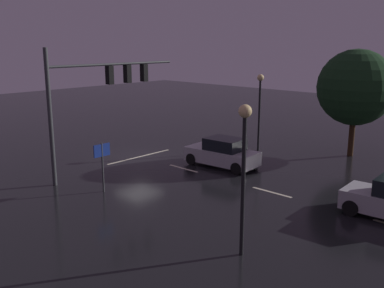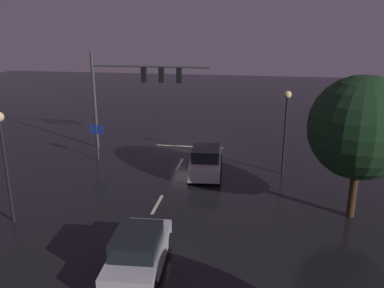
{
  "view_description": "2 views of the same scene",
  "coord_description": "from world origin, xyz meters",
  "px_view_note": "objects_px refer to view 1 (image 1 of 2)",
  "views": [
    {
      "loc": [
        17.41,
        21.03,
        7.14
      ],
      "look_at": [
        -0.12,
        4.57,
        1.52
      ],
      "focal_mm": 41.21,
      "sensor_mm": 36.0,
      "label": 1
    },
    {
      "loc": [
        -4.72,
        28.1,
        8.98
      ],
      "look_at": [
        -0.67,
        3.15,
        1.15
      ],
      "focal_mm": 37.77,
      "sensor_mm": 36.0,
      "label": 2
    }
  ],
  "objects_px": {
    "street_lamp_left_kerb": "(260,98)",
    "route_sign": "(102,157)",
    "traffic_signal_assembly": "(99,87)",
    "street_lamp_right_kerb": "(244,152)",
    "tree_left_near": "(356,88)",
    "car_approaching": "(222,153)"
  },
  "relations": [
    {
      "from": "street_lamp_left_kerb",
      "to": "route_sign",
      "type": "height_order",
      "value": "street_lamp_left_kerb"
    },
    {
      "from": "route_sign",
      "to": "traffic_signal_assembly",
      "type": "bearing_deg",
      "value": -125.12
    },
    {
      "from": "traffic_signal_assembly",
      "to": "street_lamp_left_kerb",
      "type": "distance_m",
      "value": 10.73
    },
    {
      "from": "street_lamp_right_kerb",
      "to": "route_sign",
      "type": "relative_size",
      "value": 2.14
    },
    {
      "from": "traffic_signal_assembly",
      "to": "street_lamp_right_kerb",
      "type": "height_order",
      "value": "traffic_signal_assembly"
    },
    {
      "from": "street_lamp_left_kerb",
      "to": "route_sign",
      "type": "bearing_deg",
      "value": -3.34
    },
    {
      "from": "traffic_signal_assembly",
      "to": "route_sign",
      "type": "height_order",
      "value": "traffic_signal_assembly"
    },
    {
      "from": "street_lamp_left_kerb",
      "to": "tree_left_near",
      "type": "distance_m",
      "value": 5.91
    },
    {
      "from": "street_lamp_right_kerb",
      "to": "route_sign",
      "type": "bearing_deg",
      "value": -94.1
    },
    {
      "from": "tree_left_near",
      "to": "traffic_signal_assembly",
      "type": "bearing_deg",
      "value": -32.9
    },
    {
      "from": "street_lamp_left_kerb",
      "to": "route_sign",
      "type": "relative_size",
      "value": 2.09
    },
    {
      "from": "route_sign",
      "to": "tree_left_near",
      "type": "height_order",
      "value": "tree_left_near"
    },
    {
      "from": "route_sign",
      "to": "tree_left_near",
      "type": "relative_size",
      "value": 0.36
    },
    {
      "from": "car_approaching",
      "to": "street_lamp_left_kerb",
      "type": "xyz_separation_m",
      "value": [
        -4.59,
        -0.67,
        2.75
      ]
    },
    {
      "from": "street_lamp_left_kerb",
      "to": "tree_left_near",
      "type": "xyz_separation_m",
      "value": [
        -2.91,
        5.08,
        0.8
      ]
    },
    {
      "from": "tree_left_near",
      "to": "street_lamp_right_kerb",
      "type": "bearing_deg",
      "value": 11.04
    },
    {
      "from": "street_lamp_left_kerb",
      "to": "street_lamp_right_kerb",
      "type": "bearing_deg",
      "value": 32.71
    },
    {
      "from": "street_lamp_right_kerb",
      "to": "tree_left_near",
      "type": "height_order",
      "value": "tree_left_near"
    },
    {
      "from": "car_approaching",
      "to": "tree_left_near",
      "type": "xyz_separation_m",
      "value": [
        -7.5,
        4.4,
        3.55
      ]
    },
    {
      "from": "traffic_signal_assembly",
      "to": "route_sign",
      "type": "relative_size",
      "value": 3.4
    },
    {
      "from": "traffic_signal_assembly",
      "to": "car_approaching",
      "type": "relative_size",
      "value": 1.85
    },
    {
      "from": "traffic_signal_assembly",
      "to": "street_lamp_right_kerb",
      "type": "xyz_separation_m",
      "value": [
        2.5,
        11.47,
        -1.13
      ]
    }
  ]
}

